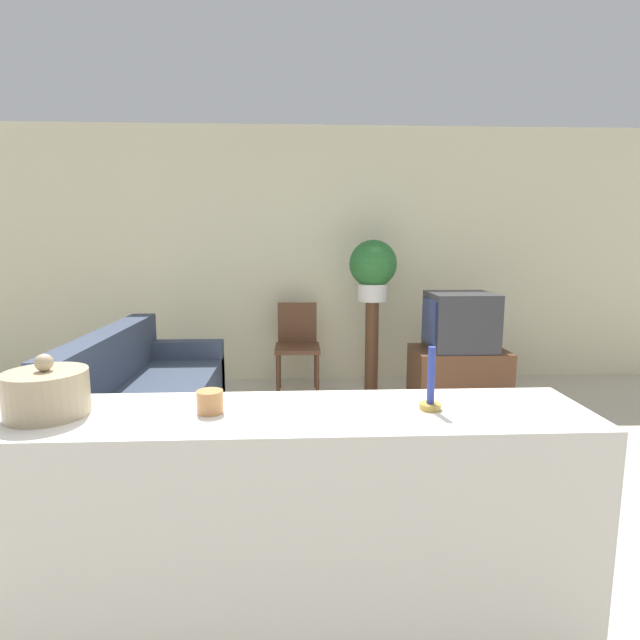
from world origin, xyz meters
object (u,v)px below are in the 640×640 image
(wooden_chair, at_px, (297,342))
(potted_plant, at_px, (373,267))
(decorative_bowl, at_px, (47,393))
(couch, at_px, (146,406))
(television, at_px, (460,321))

(wooden_chair, height_order, potted_plant, potted_plant)
(decorative_bowl, bearing_deg, couch, 99.38)
(couch, distance_m, potted_plant, 2.42)
(wooden_chair, distance_m, potted_plant, 1.06)
(couch, relative_size, wooden_chair, 2.07)
(couch, xyz_separation_m, television, (2.58, 0.76, 0.49))
(couch, xyz_separation_m, decorative_bowl, (0.34, -2.06, 0.73))
(couch, distance_m, television, 2.73)
(couch, relative_size, television, 3.23)
(decorative_bowl, bearing_deg, wooden_chair, 77.06)
(potted_plant, bearing_deg, wooden_chair, 171.88)
(potted_plant, distance_m, decorative_bowl, 3.63)
(wooden_chair, relative_size, potted_plant, 1.50)
(television, height_order, wooden_chair, television)
(potted_plant, relative_size, decorative_bowl, 2.40)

